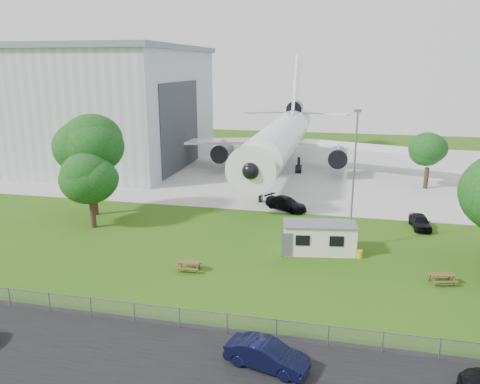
% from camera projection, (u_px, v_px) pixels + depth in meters
% --- Properties ---
extents(ground, '(160.00, 160.00, 0.00)m').
position_uv_depth(ground, '(244.00, 267.00, 37.36)').
color(ground, '#386115').
extents(asphalt_strip, '(120.00, 8.00, 0.02)m').
position_uv_depth(asphalt_strip, '(193.00, 366.00, 25.12)').
color(asphalt_strip, black).
rests_on(asphalt_strip, ground).
extents(concrete_apron, '(120.00, 46.00, 0.03)m').
position_uv_depth(concrete_apron, '(295.00, 168.00, 73.14)').
color(concrete_apron, '#B7B7B2').
rests_on(concrete_apron, ground).
extents(hangar, '(43.00, 31.00, 18.55)m').
position_uv_depth(hangar, '(65.00, 104.00, 76.83)').
color(hangar, '#B2B7BC').
rests_on(hangar, ground).
extents(airliner, '(46.36, 47.73, 17.69)m').
position_uv_depth(airliner, '(282.00, 137.00, 70.16)').
color(airliner, white).
rests_on(airliner, ground).
extents(site_cabin, '(6.92, 3.61, 2.62)m').
position_uv_depth(site_cabin, '(319.00, 238.00, 40.12)').
color(site_cabin, silver).
rests_on(site_cabin, ground).
extents(picnic_west, '(1.88, 1.60, 0.76)m').
position_uv_depth(picnic_west, '(189.00, 271.00, 36.78)').
color(picnic_west, brown).
rests_on(picnic_west, ground).
extents(picnic_east, '(2.12, 1.90, 0.76)m').
position_uv_depth(picnic_east, '(441.00, 283.00, 34.60)').
color(picnic_east, brown).
rests_on(picnic_east, ground).
extents(fence, '(58.00, 0.04, 1.30)m').
position_uv_depth(fence, '(211.00, 331.00, 28.42)').
color(fence, gray).
rests_on(fence, ground).
extents(lamp_mast, '(0.16, 0.16, 12.00)m').
position_uv_depth(lamp_mast, '(353.00, 182.00, 39.89)').
color(lamp_mast, slate).
rests_on(lamp_mast, ground).
extents(tree_west_big, '(7.96, 7.96, 11.68)m').
position_uv_depth(tree_west_big, '(90.00, 144.00, 48.64)').
color(tree_west_big, '#382619').
rests_on(tree_west_big, ground).
extents(tree_west_small, '(6.05, 6.05, 8.02)m').
position_uv_depth(tree_west_small, '(90.00, 179.00, 45.33)').
color(tree_west_small, '#382619').
rests_on(tree_west_small, ground).
extents(tree_far_apron, '(5.11, 5.11, 7.33)m').
position_uv_depth(tree_far_apron, '(429.00, 153.00, 60.06)').
color(tree_far_apron, '#382619').
rests_on(tree_far_apron, ground).
extents(car_centre_sedan, '(4.75, 2.64, 1.48)m').
position_uv_depth(car_centre_sedan, '(267.00, 355.00, 24.81)').
color(car_centre_sedan, black).
rests_on(car_centre_sedan, ground).
extents(car_ne_hatch, '(2.01, 4.16, 1.37)m').
position_uv_depth(car_ne_hatch, '(420.00, 222.00, 46.13)').
color(car_ne_hatch, black).
rests_on(car_ne_hatch, ground).
extents(car_apron_van, '(5.33, 4.25, 1.45)m').
position_uv_depth(car_apron_van, '(286.00, 204.00, 52.06)').
color(car_apron_van, black).
rests_on(car_apron_van, ground).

